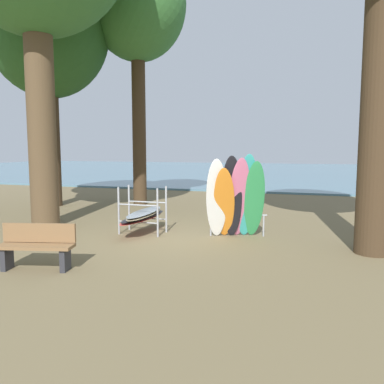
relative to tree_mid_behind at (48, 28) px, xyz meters
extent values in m
plane|color=brown|center=(6.31, -3.81, -6.72)|extent=(80.00, 80.00, 0.00)
cube|color=slate|center=(6.31, 24.63, -6.67)|extent=(80.00, 36.00, 0.10)
cylinder|color=brown|center=(2.32, -3.52, -3.33)|extent=(0.79, 0.79, 6.77)
cylinder|color=#42301E|center=(10.99, -3.91, -3.40)|extent=(0.76, 0.76, 6.64)
cylinder|color=#42301E|center=(0.00, 0.00, -4.05)|extent=(0.60, 0.60, 5.33)
ellipsoid|color=#285623|center=(0.00, 0.00, 0.07)|extent=(4.59, 4.59, 5.28)
cylinder|color=#42301E|center=(3.04, 1.39, -3.43)|extent=(0.53, 0.53, 6.56)
ellipsoid|color=#387033|center=(3.04, 1.39, 1.03)|extent=(3.76, 3.76, 4.32)
ellipsoid|color=white|center=(7.44, -3.56, -5.70)|extent=(0.65, 0.74, 2.02)
ellipsoid|color=orange|center=(7.62, -3.51, -5.81)|extent=(0.65, 0.82, 1.80)
ellipsoid|color=black|center=(7.80, -3.45, -5.67)|extent=(0.63, 0.74, 2.09)
ellipsoid|color=pink|center=(7.98, -3.39, -5.69)|extent=(0.75, 0.91, 2.04)
ellipsoid|color=#38B2AD|center=(8.15, -3.33, -5.65)|extent=(0.73, 0.88, 2.13)
ellipsoid|color=#339E56|center=(8.33, -3.27, -5.73)|extent=(0.72, 0.87, 1.96)
cylinder|color=#9EA0A5|center=(7.23, -3.31, -6.44)|extent=(0.04, 0.04, 0.55)
cylinder|color=#9EA0A5|center=(8.54, -2.98, -6.44)|extent=(0.04, 0.04, 0.55)
cylinder|color=#9EA0A5|center=(7.89, -3.14, -6.17)|extent=(1.48, 0.41, 0.04)
cylinder|color=#9EA0A5|center=(4.88, -3.86, -6.09)|extent=(0.05, 0.05, 1.25)
cylinder|color=#9EA0A5|center=(5.98, -3.86, -6.09)|extent=(0.05, 0.05, 1.25)
cylinder|color=#9EA0A5|center=(4.88, -3.26, -6.09)|extent=(0.05, 0.05, 1.25)
cylinder|color=#9EA0A5|center=(5.98, -3.26, -6.09)|extent=(0.05, 0.05, 1.25)
cylinder|color=#9EA0A5|center=(5.43, -3.86, -6.37)|extent=(1.10, 0.04, 0.04)
cylinder|color=#9EA0A5|center=(5.43, -3.86, -5.92)|extent=(1.10, 0.04, 0.04)
cylinder|color=#9EA0A5|center=(5.43, -3.26, -6.37)|extent=(1.10, 0.04, 0.04)
cylinder|color=#9EA0A5|center=(5.43, -3.26, -5.92)|extent=(1.10, 0.04, 0.04)
ellipsoid|color=red|center=(5.40, -3.56, -6.32)|extent=(0.64, 2.13, 0.06)
ellipsoid|color=black|center=(5.44, -3.56, -6.26)|extent=(0.66, 2.13, 0.06)
ellipsoid|color=#C6B289|center=(5.47, -3.56, -6.20)|extent=(0.60, 2.12, 0.06)
ellipsoid|color=gray|center=(5.48, -3.56, -6.14)|extent=(0.60, 2.12, 0.06)
cube|color=#2D2D33|center=(4.32, -7.20, -6.51)|extent=(0.17, 0.33, 0.42)
cube|color=#2D2D33|center=(5.40, -6.94, -6.51)|extent=(0.17, 0.33, 0.42)
cube|color=olive|center=(4.86, -7.07, -6.27)|extent=(1.45, 0.72, 0.06)
cube|color=olive|center=(4.82, -6.90, -6.05)|extent=(1.38, 0.39, 0.36)
camera|label=1|loc=(9.78, -13.01, -4.44)|focal=36.87mm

